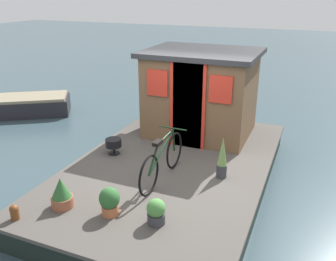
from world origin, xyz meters
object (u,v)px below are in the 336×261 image
(mooring_bollard, at_px, (14,212))
(potted_plant_thyme, at_px, (156,212))
(houseboat_cabin, at_px, (201,92))
(potted_plant_mint, at_px, (222,158))
(bicycle, at_px, (162,160))
(potted_plant_fern, at_px, (62,193))
(dinghy_boat, at_px, (12,106))
(potted_plant_geranium, at_px, (110,201))
(charcoal_grill, at_px, (113,143))

(mooring_bollard, bearing_deg, potted_plant_thyme, -69.91)
(houseboat_cabin, height_order, potted_plant_mint, houseboat_cabin)
(bicycle, relative_size, potted_plant_fern, 3.57)
(mooring_bollard, bearing_deg, houseboat_cabin, -18.13)
(potted_plant_fern, bearing_deg, potted_plant_mint, -47.19)
(potted_plant_thyme, xyz_separation_m, potted_plant_mint, (1.60, -0.48, 0.17))
(houseboat_cabin, height_order, dinghy_boat, houseboat_cabin)
(bicycle, bearing_deg, potted_plant_thyme, -160.60)
(potted_plant_geranium, distance_m, mooring_bollard, 1.31)
(houseboat_cabin, xyz_separation_m, potted_plant_fern, (-3.59, 0.93, -0.69))
(potted_plant_mint, xyz_separation_m, dinghy_boat, (2.13, 6.78, -0.54))
(potted_plant_fern, relative_size, dinghy_boat, 0.14)
(potted_plant_fern, xyz_separation_m, mooring_bollard, (-0.51, 0.41, -0.10))
(potted_plant_thyme, bearing_deg, potted_plant_geranium, 95.47)
(bicycle, distance_m, dinghy_boat, 6.48)
(houseboat_cabin, distance_m, potted_plant_mint, 2.14)
(dinghy_boat, bearing_deg, bicycle, -113.77)
(dinghy_boat, bearing_deg, potted_plant_mint, -107.46)
(potted_plant_geranium, distance_m, potted_plant_fern, 0.75)
(houseboat_cabin, xyz_separation_m, dinghy_boat, (0.31, 5.81, -1.10))
(houseboat_cabin, relative_size, potted_plant_fern, 5.00)
(mooring_bollard, bearing_deg, bicycle, -38.53)
(bicycle, height_order, charcoal_grill, bicycle)
(potted_plant_thyme, distance_m, dinghy_boat, 7.34)
(houseboat_cabin, height_order, potted_plant_thyme, houseboat_cabin)
(potted_plant_thyme, relative_size, potted_plant_geranium, 0.87)
(houseboat_cabin, xyz_separation_m, potted_plant_geranium, (-3.49, 0.19, -0.70))
(bicycle, xyz_separation_m, potted_plant_geranium, (-1.20, 0.28, -0.15))
(charcoal_grill, bearing_deg, dinghy_boat, 66.38)
(bicycle, distance_m, charcoal_grill, 1.41)
(houseboat_cabin, height_order, charcoal_grill, houseboat_cabin)
(potted_plant_geranium, bearing_deg, mooring_bollard, 117.73)
(potted_plant_thyme, distance_m, charcoal_grill, 2.39)
(potted_plant_thyme, distance_m, mooring_bollard, 1.96)
(houseboat_cabin, xyz_separation_m, potted_plant_thyme, (-3.42, -0.50, -0.73))
(mooring_bollard, bearing_deg, potted_plant_mint, -45.54)
(potted_plant_mint, distance_m, charcoal_grill, 2.16)
(potted_plant_thyme, bearing_deg, houseboat_cabin, 8.23)
(potted_plant_thyme, bearing_deg, bicycle, 19.40)
(potted_plant_geranium, relative_size, potted_plant_mint, 0.58)
(mooring_bollard, bearing_deg, dinghy_boat, 45.42)
(potted_plant_fern, relative_size, mooring_bollard, 2.08)
(potted_plant_geranium, distance_m, potted_plant_mint, 2.03)
(charcoal_grill, relative_size, dinghy_boat, 0.09)
(potted_plant_geranium, bearing_deg, potted_plant_thyme, -84.53)
(potted_plant_thyme, xyz_separation_m, charcoal_grill, (1.71, 1.67, 0.03))
(potted_plant_fern, distance_m, mooring_bollard, 0.66)
(houseboat_cabin, distance_m, bicycle, 2.36)
(potted_plant_geranium, height_order, charcoal_grill, potted_plant_geranium)
(potted_plant_thyme, bearing_deg, dinghy_boat, 59.37)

